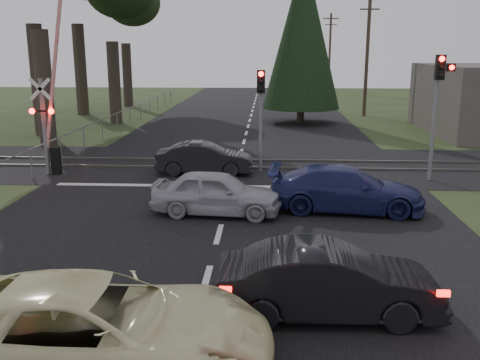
# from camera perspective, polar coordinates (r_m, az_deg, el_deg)

# --- Properties ---
(ground) EXTENTS (120.00, 120.00, 0.00)m
(ground) POSITION_cam_1_polar(r_m,az_deg,el_deg) (11.82, -3.63, -10.67)
(ground) COLOR #2C3618
(ground) RESTS_ON ground
(road) EXTENTS (14.00, 100.00, 0.01)m
(road) POSITION_cam_1_polar(r_m,az_deg,el_deg) (21.29, -0.56, 0.51)
(road) COLOR black
(road) RESTS_ON ground
(rail_corridor) EXTENTS (120.00, 8.00, 0.01)m
(rail_corridor) POSITION_cam_1_polar(r_m,az_deg,el_deg) (23.24, -0.25, 1.64)
(rail_corridor) COLOR black
(rail_corridor) RESTS_ON ground
(stop_line) EXTENTS (13.00, 0.35, 0.00)m
(stop_line) POSITION_cam_1_polar(r_m,az_deg,el_deg) (19.54, -0.88, -0.67)
(stop_line) COLOR silver
(stop_line) RESTS_ON ground
(rail_near) EXTENTS (120.00, 0.12, 0.10)m
(rail_near) POSITION_cam_1_polar(r_m,az_deg,el_deg) (22.45, -0.36, 1.33)
(rail_near) COLOR #59544C
(rail_near) RESTS_ON ground
(rail_far) EXTENTS (120.00, 0.12, 0.10)m
(rail_far) POSITION_cam_1_polar(r_m,az_deg,el_deg) (24.01, -0.14, 2.15)
(rail_far) COLOR #59544C
(rail_far) RESTS_ON ground
(crossing_signal) EXTENTS (1.62, 0.38, 6.96)m
(crossing_signal) POSITION_cam_1_polar(r_m,az_deg,el_deg) (22.37, -19.64, 5.71)
(crossing_signal) COLOR slate
(crossing_signal) RESTS_ON ground
(traffic_signal_right) EXTENTS (0.68, 0.48, 4.70)m
(traffic_signal_right) POSITION_cam_1_polar(r_m,az_deg,el_deg) (21.16, 20.43, 8.66)
(traffic_signal_right) COLOR slate
(traffic_signal_right) RESTS_ON ground
(traffic_signal_center) EXTENTS (0.32, 0.48, 4.10)m
(traffic_signal_center) POSITION_cam_1_polar(r_m,az_deg,el_deg) (21.46, 2.23, 8.19)
(traffic_signal_center) COLOR slate
(traffic_signal_center) RESTS_ON ground
(utility_pole_mid) EXTENTS (1.80, 0.26, 9.00)m
(utility_pole_mid) POSITION_cam_1_polar(r_m,az_deg,el_deg) (41.31, 13.43, 13.18)
(utility_pole_mid) COLOR #4C3D2D
(utility_pole_mid) RESTS_ON ground
(utility_pole_far) EXTENTS (1.80, 0.26, 9.00)m
(utility_pole_far) POSITION_cam_1_polar(r_m,az_deg,el_deg) (66.07, 9.55, 13.44)
(utility_pole_far) COLOR #4C3D2D
(utility_pole_far) RESTS_ON ground
(conifer_tree) EXTENTS (5.20, 5.20, 11.00)m
(conifer_tree) POSITION_cam_1_polar(r_m,az_deg,el_deg) (36.76, 6.70, 15.39)
(conifer_tree) COLOR #473D33
(conifer_tree) RESTS_ON ground
(fence_left) EXTENTS (0.10, 36.00, 1.20)m
(fence_left) POSITION_cam_1_polar(r_m,az_deg,el_deg) (34.75, -12.24, 5.37)
(fence_left) COLOR slate
(fence_left) RESTS_ON ground
(cream_coupe) EXTENTS (5.56, 2.69, 1.53)m
(cream_coupe) POSITION_cam_1_polar(r_m,az_deg,el_deg) (8.64, -15.45, -15.24)
(cream_coupe) COLOR beige
(cream_coupe) RESTS_ON ground
(dark_hatchback) EXTENTS (4.17, 1.55, 1.36)m
(dark_hatchback) POSITION_cam_1_polar(r_m,az_deg,el_deg) (10.23, 9.41, -10.69)
(dark_hatchback) COLOR black
(dark_hatchback) RESTS_ON ground
(silver_car) EXTENTS (4.05, 1.93, 1.34)m
(silver_car) POSITION_cam_1_polar(r_m,az_deg,el_deg) (16.15, -2.50, -1.38)
(silver_car) COLOR #A8AAB0
(silver_car) RESTS_ON ground
(blue_sedan) EXTENTS (4.90, 2.36, 1.38)m
(blue_sedan) POSITION_cam_1_polar(r_m,az_deg,el_deg) (16.82, 11.23, -0.95)
(blue_sedan) COLOR navy
(blue_sedan) RESTS_ON ground
(dark_car_far) EXTENTS (3.87, 1.42, 1.26)m
(dark_car_far) POSITION_cam_1_polar(r_m,az_deg,el_deg) (21.46, -3.82, 2.30)
(dark_car_far) COLOR black
(dark_car_far) RESTS_ON ground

